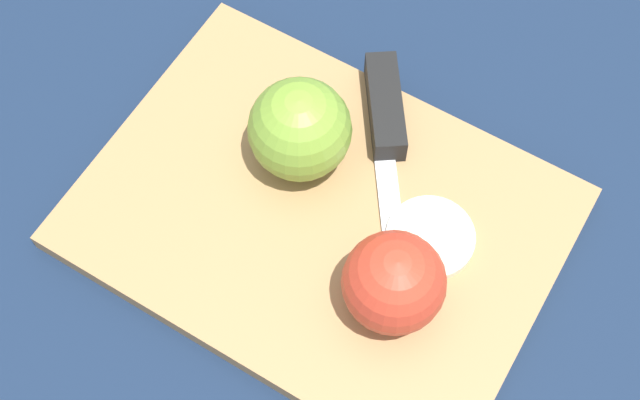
% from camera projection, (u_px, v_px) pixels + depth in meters
% --- Properties ---
extents(ground_plane, '(4.00, 4.00, 0.00)m').
position_uv_depth(ground_plane, '(320.00, 223.00, 0.62)').
color(ground_plane, '#14233D').
extents(cutting_board, '(0.32, 0.23, 0.02)m').
position_uv_depth(cutting_board, '(320.00, 218.00, 0.61)').
color(cutting_board, '#A37A4C').
rests_on(cutting_board, ground_plane).
extents(apple_half_left, '(0.07, 0.07, 0.07)m').
position_uv_depth(apple_half_left, '(300.00, 130.00, 0.60)').
color(apple_half_left, olive).
rests_on(apple_half_left, cutting_board).
extents(apple_half_right, '(0.07, 0.07, 0.07)m').
position_uv_depth(apple_half_right, '(394.00, 282.00, 0.55)').
color(apple_half_right, red).
rests_on(apple_half_right, cutting_board).
extents(knife, '(0.12, 0.16, 0.02)m').
position_uv_depth(knife, '(381.00, 116.00, 0.63)').
color(knife, silver).
rests_on(knife, cutting_board).
extents(apple_slice, '(0.06, 0.06, 0.01)m').
position_uv_depth(apple_slice, '(430.00, 238.00, 0.59)').
color(apple_slice, '#EFE5C6').
rests_on(apple_slice, cutting_board).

